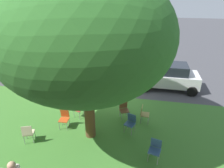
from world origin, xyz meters
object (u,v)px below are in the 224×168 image
chair_3 (64,117)px  chair_5 (144,113)px  parked_car (169,76)px  chair_1 (155,148)px  chair_6 (77,107)px  chair_4 (124,108)px  school_bus (57,49)px  chair_2 (28,132)px  chair_0 (131,122)px  street_tree (85,36)px

chair_3 → chair_5: 3.72m
chair_5 → parked_car: 4.31m
chair_5 → chair_1: bearing=103.0°
chair_5 → chair_6: 3.28m
chair_6 → chair_3: bearing=73.0°
chair_4 → chair_6: bearing=8.3°
chair_5 → school_bus: school_bus is taller
chair_2 → chair_3: 1.64m
chair_1 → chair_3: 4.26m
chair_2 → chair_3: size_ratio=1.00×
chair_2 → chair_3: same height
school_bus → chair_0: bearing=135.0°
chair_0 → chair_1: same height
chair_4 → chair_5: bearing=167.8°
chair_5 → chair_6: bearing=2.2°
chair_3 → school_bus: size_ratio=0.08×
street_tree → chair_1: 4.79m
school_bus → chair_6: bearing=122.5°
chair_3 → parked_car: 7.14m
chair_3 → chair_6: 0.98m
chair_1 → chair_3: (4.09, -1.21, 0.00)m
street_tree → chair_0: street_tree is taller
chair_6 → school_bus: bearing=-57.5°
parked_car → school_bus: size_ratio=0.36×
chair_0 → chair_5: size_ratio=1.00×
street_tree → chair_5: bearing=-147.7°
chair_5 → chair_6: same height
street_tree → school_bus: street_tree is taller
street_tree → chair_2: (2.38, 0.93, -3.83)m
chair_1 → chair_6: (3.80, -2.15, 0.00)m
chair_0 → parked_car: size_ratio=0.24×
parked_car → chair_0: bearing=68.3°
chair_1 → street_tree: bearing=-17.4°
chair_0 → chair_6: 2.82m
chair_1 → parked_car: (-0.87, -6.33, 0.32)m
chair_6 → chair_1: bearing=150.6°
chair_2 → parked_car: size_ratio=0.24×
chair_0 → chair_5: bearing=-123.5°
chair_6 → chair_4: bearing=-171.7°
chair_5 → chair_4: bearing=-12.2°
chair_3 → chair_4: bearing=-153.8°
chair_6 → street_tree: bearing=129.4°
chair_0 → chair_3: size_ratio=1.00×
chair_5 → street_tree: bearing=32.3°
chair_0 → school_bus: 9.04m
chair_0 → chair_4: bearing=-66.9°
chair_2 → chair_0: bearing=-159.5°
street_tree → chair_3: 4.07m
chair_2 → school_bus: school_bus is taller
chair_3 → school_bus: school_bus is taller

